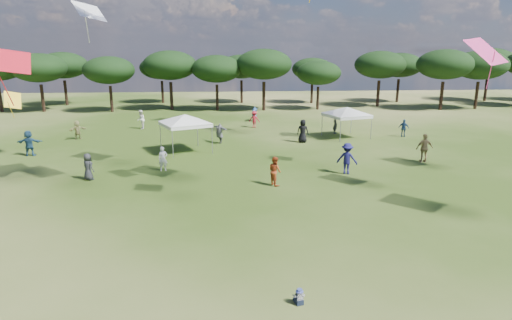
{
  "coord_description": "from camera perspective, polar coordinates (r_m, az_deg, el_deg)",
  "views": [
    {
      "loc": [
        -1.83,
        -9.42,
        7.31
      ],
      "look_at": [
        -0.65,
        6.0,
        3.35
      ],
      "focal_mm": 30.0,
      "sensor_mm": 36.0,
      "label": 1
    }
  ],
  "objects": [
    {
      "name": "tent_left",
      "position": [
        31.79,
        -9.46,
        5.8
      ],
      "size": [
        5.81,
        5.81,
        3.1
      ],
      "rotation": [
        0.0,
        0.0,
        0.42
      ],
      "color": "gray",
      "rests_on": "ground"
    },
    {
      "name": "tree_line",
      "position": [
        57.01,
        -0.13,
        12.48
      ],
      "size": [
        108.78,
        17.63,
        7.77
      ],
      "color": "black",
      "rests_on": "ground"
    },
    {
      "name": "festival_crowd",
      "position": [
        34.15,
        -4.08,
        3.45
      ],
      "size": [
        30.86,
        23.84,
        1.93
      ],
      "color": "#8E874D",
      "rests_on": "ground"
    },
    {
      "name": "toddler",
      "position": [
        13.38,
        5.77,
        -17.72
      ],
      "size": [
        0.36,
        0.39,
        0.5
      ],
      "rotation": [
        0.0,
        0.0,
        0.23
      ],
      "color": "black",
      "rests_on": "ground"
    },
    {
      "name": "tent_right",
      "position": [
        37.64,
        12.04,
        6.73
      ],
      "size": [
        6.19,
        6.19,
        2.94
      ],
      "rotation": [
        0.0,
        0.0,
        0.29
      ],
      "color": "gray",
      "rests_on": "ground"
    }
  ]
}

